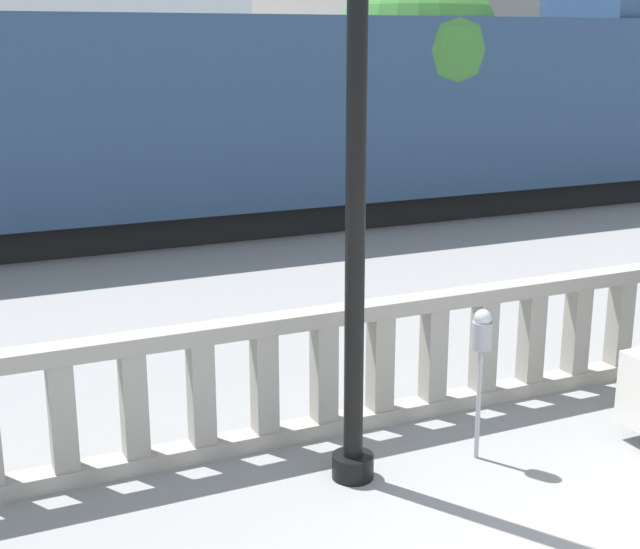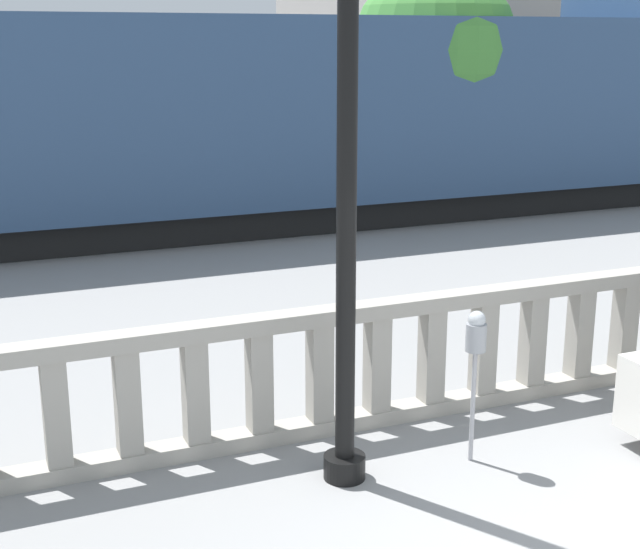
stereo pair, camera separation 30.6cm
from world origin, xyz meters
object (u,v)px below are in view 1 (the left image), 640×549
Objects in this scene: lamppost at (356,118)px; train_near at (94,126)px; tree_left at (416,50)px; parking_meter at (482,340)px.

train_near is (-0.08, 9.85, -0.90)m from lamppost.
tree_left is (6.50, 0.10, 1.24)m from train_near.
lamppost reaches higher than train_near.
train_near is at bearing 90.48° from lamppost.
parking_meter is 0.05× the size of train_near.
parking_meter is 0.27× the size of tree_left.
parking_meter is 10.10m from train_near.
lamppost is 2.19m from parking_meter.
lamppost is at bearing -89.52° from train_near.
tree_left reaches higher than parking_meter.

